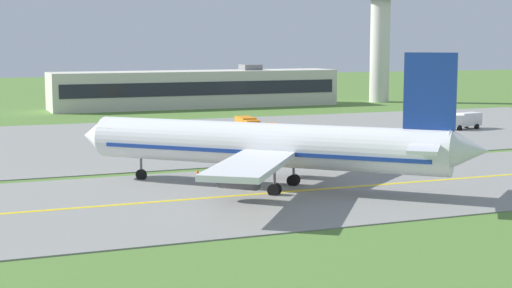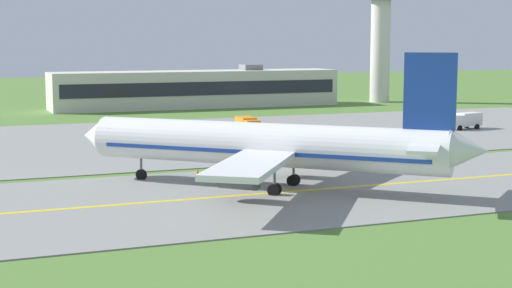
{
  "view_description": "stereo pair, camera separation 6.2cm",
  "coord_description": "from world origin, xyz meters",
  "px_view_note": "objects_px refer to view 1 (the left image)",
  "views": [
    {
      "loc": [
        -29.41,
        -64.29,
        13.6
      ],
      "look_at": [
        -1.74,
        4.44,
        4.0
      ],
      "focal_mm": 55.54,
      "sensor_mm": 36.0,
      "label": 1
    },
    {
      "loc": [
        -29.35,
        -64.32,
        13.6
      ],
      "look_at": [
        -1.74,
        4.44,
        4.0
      ],
      "focal_mm": 55.54,
      "sensor_mm": 36.0,
      "label": 2
    }
  ],
  "objects_px": {
    "control_tower": "(380,27)",
    "airplane_lead": "(269,145)",
    "service_truck_fuel": "(464,120)",
    "service_truck_baggage": "(247,125)",
    "service_truck_catering": "(271,131)"
  },
  "relations": [
    {
      "from": "airplane_lead",
      "to": "service_truck_baggage",
      "type": "xyz_separation_m",
      "value": [
        13.8,
        40.91,
        -2.6
      ]
    },
    {
      "from": "service_truck_fuel",
      "to": "service_truck_catering",
      "type": "xyz_separation_m",
      "value": [
        -34.13,
        -3.34,
        0.0
      ]
    },
    {
      "from": "service_truck_baggage",
      "to": "service_truck_fuel",
      "type": "relative_size",
      "value": 0.97
    },
    {
      "from": "airplane_lead",
      "to": "service_truck_baggage",
      "type": "distance_m",
      "value": 43.26
    },
    {
      "from": "service_truck_baggage",
      "to": "service_truck_fuel",
      "type": "bearing_deg",
      "value": -9.88
    },
    {
      "from": "airplane_lead",
      "to": "control_tower",
      "type": "distance_m",
      "value": 111.65
    },
    {
      "from": "service_truck_fuel",
      "to": "control_tower",
      "type": "distance_m",
      "value": 59.51
    },
    {
      "from": "service_truck_baggage",
      "to": "service_truck_fuel",
      "type": "distance_m",
      "value": 34.43
    },
    {
      "from": "airplane_lead",
      "to": "control_tower",
      "type": "height_order",
      "value": "control_tower"
    },
    {
      "from": "service_truck_catering",
      "to": "control_tower",
      "type": "distance_m",
      "value": 79.15
    },
    {
      "from": "service_truck_fuel",
      "to": "service_truck_baggage",
      "type": "bearing_deg",
      "value": 170.12
    },
    {
      "from": "service_truck_baggage",
      "to": "control_tower",
      "type": "xyz_separation_m",
      "value": [
        51.23,
        48.95,
        15.26
      ]
    },
    {
      "from": "service_truck_baggage",
      "to": "airplane_lead",
      "type": "bearing_deg",
      "value": -108.64
    },
    {
      "from": "control_tower",
      "to": "airplane_lead",
      "type": "bearing_deg",
      "value": -125.89
    },
    {
      "from": "airplane_lead",
      "to": "service_truck_catering",
      "type": "distance_m",
      "value": 34.56
    }
  ]
}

